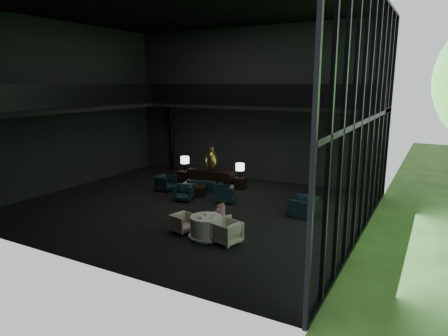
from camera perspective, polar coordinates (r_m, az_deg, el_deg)
The scene contains 35 objects.
floor at distance 17.06m, azimuth -5.00°, elevation -5.56°, with size 14.00×12.00×0.02m, color black.
ceiling at distance 16.51m, azimuth -5.55°, elevation 21.95°, with size 14.00×12.00×0.02m, color black.
wall_back at distance 21.53m, azimuth 3.78°, elevation 8.98°, with size 14.00×0.04×8.00m, color black.
wall_front at distance 11.83m, azimuth -21.76°, elevation 5.60°, with size 14.00×0.04×8.00m, color black.
wall_left at distance 21.02m, azimuth -21.47°, elevation 8.11°, with size 0.04×12.00×8.00m, color black.
curtain_wall at distance 13.71m, azimuth 19.81°, elevation 6.52°, with size 0.20×12.00×8.00m, color black, non-canonical shape.
mezzanine_left at distance 20.27m, azimuth -19.63°, elevation 8.12°, with size 2.00×12.00×0.25m, color black.
mezzanine_back at distance 20.21m, azimuth 5.17°, elevation 8.76°, with size 12.00×2.00×0.25m, color black.
railing_left at distance 19.51m, azimuth -17.77°, elevation 9.89°, with size 0.06×12.00×1.00m, color black.
railing_back at distance 19.27m, azimuth 3.99°, elevation 10.40°, with size 12.00×0.06×1.00m, color black.
column_nw at distance 24.01m, azimuth -7.50°, elevation 4.43°, with size 0.24×0.24×4.00m, color black.
column_ne at distance 18.28m, azimuth 14.75°, elevation 1.74°, with size 0.24×0.24×4.00m, color black.
console at distance 20.39m, azimuth -1.89°, elevation -1.43°, with size 2.46×0.56×0.78m, color black.
bronze_urn at distance 20.30m, azimuth -1.74°, elevation 1.11°, with size 0.64×0.64×1.20m.
side_table_left at distance 21.18m, azimuth -5.75°, elevation -1.21°, with size 0.56×0.56×0.61m, color black.
table_lamp_left at distance 21.10m, azimuth -5.61°, elevation 1.07°, with size 0.44×0.44×0.74m.
side_table_right at distance 19.79m, azimuth 2.30°, elevation -2.17°, with size 0.52×0.52×0.57m, color black.
table_lamp_right at distance 19.60m, azimuth 2.30°, elevation 0.07°, with size 0.43×0.43×0.71m.
sofa at distance 19.54m, azimuth -3.01°, elevation -2.25°, with size 1.66×0.48×0.65m, color #182E42.
lounge_armchair_west at distance 19.60m, azimuth -8.36°, elevation -1.98°, with size 0.85×0.80×0.87m, color black.
lounge_armchair_east at distance 17.51m, azimuth 0.01°, elevation -3.60°, with size 0.83×0.78×0.85m, color #192B3C.
lounge_armchair_south at distance 17.87m, azimuth -5.76°, elevation -3.41°, with size 0.78×0.73×0.80m, color black.
window_armchair at distance 16.11m, azimuth 11.39°, elevation -4.98°, with size 1.13×0.74×0.99m, color black.
coffee_table at distance 18.81m, azimuth -4.18°, elevation -3.16°, with size 1.00×1.00×0.45m, color black.
dining_table at distance 13.68m, azimuth -2.55°, elevation -8.61°, with size 1.23×1.23×0.75m.
dining_chair_north at distance 14.36m, azimuth -0.76°, elevation -7.69°, with size 0.59×0.55×0.61m, color beige.
dining_chair_east at distance 13.18m, azimuth 0.41°, elevation -8.96°, with size 0.83×0.78×0.86m, color beige.
dining_chair_west at distance 14.24m, azimuth -5.88°, elevation -7.80°, with size 0.65×0.61×0.67m, color tan.
child at distance 14.37m, azimuth -0.39°, elevation -5.78°, with size 0.28×0.28×0.61m.
plate_a at distance 13.44m, azimuth -3.63°, elevation -7.06°, with size 0.24×0.24×0.02m, color white.
plate_b at distance 13.64m, azimuth -1.51°, elevation -6.75°, with size 0.24×0.24×0.02m, color white.
saucer at distance 13.32m, azimuth -2.01°, elevation -7.22°, with size 0.14×0.14×0.01m, color white.
coffee_cup at distance 13.29m, azimuth -1.75°, elevation -7.10°, with size 0.08×0.08×0.06m, color white.
cereal_bowl at distance 13.69m, azimuth -2.69°, elevation -6.55°, with size 0.16×0.16×0.08m, color white.
cream_pot at distance 13.28m, azimuth -3.39°, elevation -7.15°, with size 0.07×0.07×0.08m, color #99999E.
Camera 1 is at (9.08, -13.49, 5.17)m, focal length 32.00 mm.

